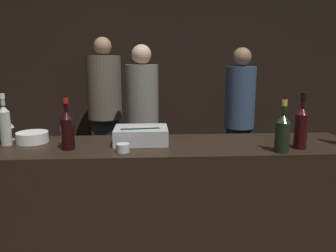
{
  "coord_description": "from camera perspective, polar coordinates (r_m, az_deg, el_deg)",
  "views": [
    {
      "loc": [
        -0.13,
        -1.83,
        1.56
      ],
      "look_at": [
        0.0,
        0.32,
        1.11
      ],
      "focal_mm": 35.0,
      "sensor_mm": 36.0,
      "label": 1
    }
  ],
  "objects": [
    {
      "name": "wall_back_chalkboard",
      "position": [
        4.51,
        -1.78,
        9.79
      ],
      "size": [
        6.4,
        0.06,
        2.8
      ],
      "color": "black",
      "rests_on": "ground_plane"
    },
    {
      "name": "bar_counter",
      "position": [
        2.37,
        0.04,
        -14.84
      ],
      "size": [
        2.52,
        0.58,
        0.99
      ],
      "color": "black",
      "rests_on": "ground_plane"
    },
    {
      "name": "ice_bin_with_bottles",
      "position": [
        2.24,
        -4.63,
        -1.47
      ],
      "size": [
        0.36,
        0.27,
        0.11
      ],
      "color": "#B7BABF",
      "rests_on": "bar_counter"
    },
    {
      "name": "bowl_white",
      "position": [
        2.43,
        -22.54,
        -1.77
      ],
      "size": [
        0.21,
        0.21,
        0.07
      ],
      "color": "white",
      "rests_on": "bar_counter"
    },
    {
      "name": "wine_glass",
      "position": [
        2.55,
        -26.14,
        0.33
      ],
      "size": [
        0.08,
        0.08,
        0.16
      ],
      "color": "silver",
      "rests_on": "bar_counter"
    },
    {
      "name": "candle_votive",
      "position": [
        2.03,
        -7.86,
        -3.79
      ],
      "size": [
        0.08,
        0.08,
        0.05
      ],
      "color": "silver",
      "rests_on": "bar_counter"
    },
    {
      "name": "champagne_bottle",
      "position": [
        2.11,
        19.32,
        -0.94
      ],
      "size": [
        0.09,
        0.09,
        0.33
      ],
      "color": "black",
      "rests_on": "bar_counter"
    },
    {
      "name": "red_wine_bottle_tall",
      "position": [
        2.15,
        -17.14,
        -0.46
      ],
      "size": [
        0.08,
        0.08,
        0.33
      ],
      "color": "black",
      "rests_on": "bar_counter"
    },
    {
      "name": "white_wine_bottle",
      "position": [
        2.4,
        -26.53,
        0.37
      ],
      "size": [
        0.07,
        0.07,
        0.34
      ],
      "color": "#B2B7AD",
      "rests_on": "bar_counter"
    },
    {
      "name": "red_wine_bottle_black_foil",
      "position": [
        2.23,
        22.18,
        0.05
      ],
      "size": [
        0.08,
        0.08,
        0.35
      ],
      "color": "black",
      "rests_on": "bar_counter"
    },
    {
      "name": "person_in_hoodie",
      "position": [
        3.59,
        -4.48,
        1.98
      ],
      "size": [
        0.35,
        0.35,
        1.7
      ],
      "rotation": [
        0.0,
        0.0,
        2.7
      ],
      "color": "black",
      "rests_on": "ground_plane"
    },
    {
      "name": "person_blond_tee",
      "position": [
        4.06,
        -10.93,
        3.63
      ],
      "size": [
        0.41,
        0.41,
        1.8
      ],
      "rotation": [
        0.0,
        0.0,
        2.06
      ],
      "color": "black",
      "rests_on": "ground_plane"
    },
    {
      "name": "person_grey_polo",
      "position": [
        3.89,
        12.34,
        2.32
      ],
      "size": [
        0.34,
        0.34,
        1.67
      ],
      "rotation": [
        0.0,
        0.0,
        1.61
      ],
      "color": "black",
      "rests_on": "ground_plane"
    }
  ]
}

